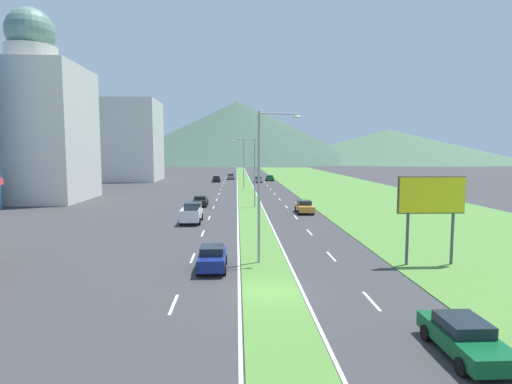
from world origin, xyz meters
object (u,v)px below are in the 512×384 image
car_1 (216,179)px  car_5 (464,337)px  street_lamp_far (245,160)px  car_4 (231,176)px  street_lamp_near (263,178)px  car_2 (258,179)px  pickup_truck_0 (192,213)px  car_6 (270,178)px  car_7 (212,257)px  car_0 (200,201)px  street_lamp_mid (252,168)px  billboard_roadside (432,200)px  car_8 (304,207)px

car_1 → car_5: car_1 is taller
street_lamp_far → car_4: bearing=96.5°
street_lamp_near → car_4: 88.42m
car_2 → pickup_truck_0: pickup_truck_0 is taller
car_4 → car_6: car_4 is taller
street_lamp_far → car_7: size_ratio=2.49×
car_6 → car_0: bearing=-15.3°
car_0 → car_6: bearing=-15.3°
car_2 → car_7: 77.61m
street_lamp_mid → billboard_roadside: 32.12m
car_0 → car_6: 52.81m
street_lamp_mid → car_2: size_ratio=2.08×
car_1 → pickup_truck_0: bearing=-179.8°
car_1 → pickup_truck_0: 60.80m
car_1 → car_7: size_ratio=1.06×
car_6 → car_8: car_8 is taller
car_4 → pickup_truck_0: size_ratio=0.88×
street_lamp_mid → pickup_truck_0: street_lamp_mid is taller
car_1 → car_6: bearing=-75.3°
street_lamp_mid → car_1: 49.79m
car_6 → car_7: bearing=-7.1°
street_lamp_mid → car_1: street_lamp_mid is taller
street_lamp_near → car_0: bearing=102.8°
car_0 → car_4: (3.56, 57.39, 0.02)m
car_1 → car_7: (3.53, -79.55, 0.02)m
street_lamp_far → car_6: street_lamp_far is taller
car_1 → street_lamp_far: bearing=-160.7°
street_lamp_mid → car_1: size_ratio=2.14×
car_5 → car_8: (-0.08, 36.95, 0.07)m
car_1 → street_lamp_mid: bearing=-171.5°
street_lamp_mid → street_lamp_near: bearing=-90.6°
car_7 → pickup_truck_0: size_ratio=0.78×
car_1 → car_5: (13.76, -91.61, -0.07)m
street_lamp_far → car_1: size_ratio=2.34×
billboard_roadside → car_2: 77.42m
street_lamp_far → car_6: size_ratio=2.52×
street_lamp_far → billboard_roadside: street_lamp_far is taller
car_7 → car_8: size_ratio=0.93×
street_lamp_far → car_7: street_lamp_far is taller
street_lamp_mid → street_lamp_far: 29.08m
street_lamp_mid → car_5: street_lamp_mid is taller
street_lamp_mid → billboard_roadside: (10.96, -30.18, -0.99)m
billboard_roadside → car_6: billboard_roadside is taller
car_1 → car_6: 14.42m
car_4 → car_8: size_ratio=1.06×
car_0 → street_lamp_near: bearing=-167.2°
car_4 → car_5: bearing=-174.3°
street_lamp_mid → car_1: bearing=98.5°
street_lamp_mid → billboard_roadside: size_ratio=1.57×
car_4 → pickup_truck_0: bearing=177.3°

